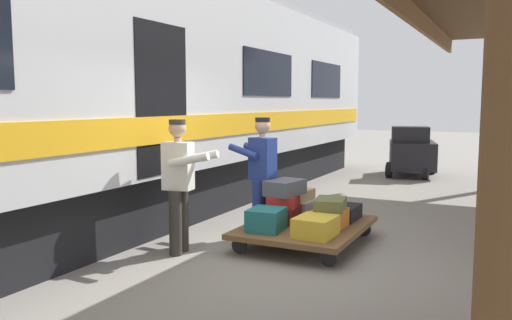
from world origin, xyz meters
TOP-DOWN VIEW (x-y plane):
  - ground_plane at (0.00, 0.00)m, footprint 60.00×60.00m
  - train_car at (3.52, -0.00)m, footprint 3.02×19.15m
  - luggage_cart at (0.28, -0.79)m, footprint 1.49×1.94m
  - suitcase_yellow_case at (-0.06, -0.26)m, footprint 0.47×0.55m
  - suitcase_teal_softside at (0.61, -0.26)m, footprint 0.46×0.51m
  - suitcase_gray_aluminum at (0.61, -1.33)m, footprint 0.46×0.57m
  - suitcase_maroon_trunk at (0.61, -0.79)m, footprint 0.42×0.49m
  - suitcase_orange_carryall at (-0.06, -0.79)m, footprint 0.40×0.49m
  - suitcase_black_hardshell at (-0.06, -1.33)m, footprint 0.45×0.58m
  - suitcase_red_plastic at (0.61, -0.80)m, footprint 0.49×0.57m
  - suitcase_tan_vintage at (0.60, -1.34)m, footprint 0.36×0.52m
  - suitcase_slate_roller at (0.60, -0.82)m, footprint 0.47×0.60m
  - suitcase_olive_duffel at (-0.07, -0.79)m, footprint 0.46×0.57m
  - porter_in_overalls at (1.00, -0.93)m, footprint 0.73×0.55m
  - porter_by_door at (1.55, 0.30)m, footprint 0.71×0.50m
  - baggage_tug at (0.18, -8.16)m, footprint 1.46×1.91m

SIDE VIEW (x-z plane):
  - ground_plane at x=0.00m, z-range 0.00..0.00m
  - luggage_cart at x=0.28m, z-range 0.10..0.37m
  - suitcase_black_hardshell at x=-0.06m, z-range 0.27..0.47m
  - suitcase_gray_aluminum at x=0.61m, z-range 0.27..0.49m
  - suitcase_maroon_trunk at x=0.61m, z-range 0.27..0.49m
  - suitcase_orange_carryall at x=-0.06m, z-range 0.27..0.51m
  - suitcase_yellow_case at x=-0.06m, z-range 0.27..0.52m
  - suitcase_teal_softside at x=0.61m, z-range 0.27..0.56m
  - suitcase_tan_vintage at x=0.60m, z-range 0.49..0.64m
  - suitcase_red_plastic at x=0.61m, z-range 0.49..0.65m
  - suitcase_olive_duffel at x=-0.07m, z-range 0.51..0.66m
  - baggage_tug at x=0.18m, z-range -0.02..1.28m
  - suitcase_slate_roller at x=0.60m, z-range 0.65..0.85m
  - porter_in_overalls at x=1.00m, z-range 0.07..1.78m
  - porter_by_door at x=1.55m, z-range 0.07..1.78m
  - train_car at x=3.52m, z-range 0.06..4.06m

